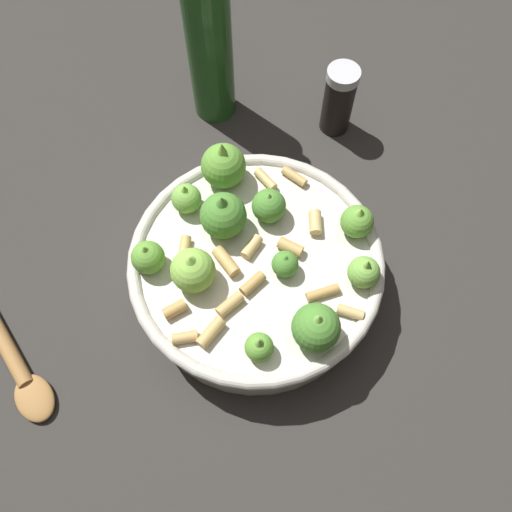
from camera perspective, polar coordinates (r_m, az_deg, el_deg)
ground_plane at (r=0.59m, az=-0.00°, el=-2.95°), size 2.40×2.40×0.00m
cooking_pan at (r=0.55m, az=-0.09°, el=-1.11°), size 0.26×0.26×0.12m
pepper_shaker at (r=0.67m, az=8.82°, el=16.17°), size 0.04×0.04×0.09m
olive_oil_bottle at (r=0.65m, az=-5.00°, el=21.47°), size 0.05×0.05×0.24m
wooden_spoon at (r=0.62m, az=-25.63°, el=-7.68°), size 0.24×0.09×0.02m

